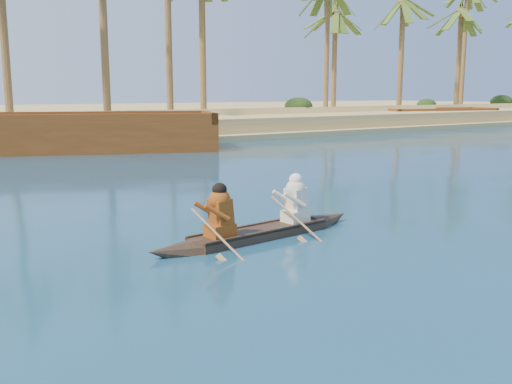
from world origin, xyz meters
TOP-DOWN VIEW (x-y plane):
  - sandy_embankment at (0.00, 46.89)m, footprint 150.00×51.00m
  - palm_grove at (0.00, 35.00)m, footprint 110.00×14.00m
  - shrub_cluster at (0.00, 31.50)m, footprint 100.00×6.00m
  - canoe at (-6.70, 2.43)m, footprint 5.19×1.17m
  - barge_mid at (-4.24, 22.00)m, footprint 14.18×9.13m
  - barge_right at (29.96, 27.00)m, footprint 11.16×6.12m

SIDE VIEW (x-z plane):
  - canoe at x=-6.70m, z-range -0.44..0.98m
  - sandy_embankment at x=0.00m, z-range -0.22..1.28m
  - barge_right at x=29.96m, z-range -0.27..1.50m
  - barge_mid at x=-4.24m, z-range -0.34..1.91m
  - shrub_cluster at x=0.00m, z-range 0.00..2.40m
  - palm_grove at x=0.00m, z-range 0.00..16.00m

